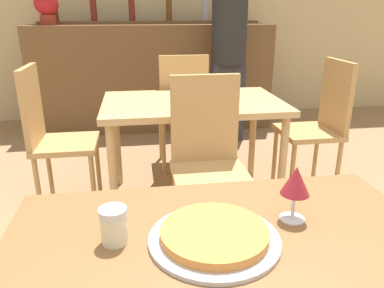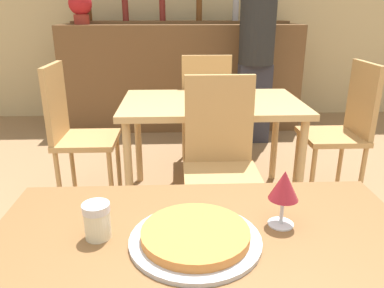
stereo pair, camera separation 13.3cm
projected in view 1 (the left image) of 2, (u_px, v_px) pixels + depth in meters
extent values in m
cube|color=#D1B784|center=(149.00, 0.00, 4.40)|extent=(8.00, 0.05, 2.80)
cube|color=brown|center=(232.00, 273.00, 0.86)|extent=(1.12, 0.86, 0.04)
cylinder|color=brown|center=(334.00, 276.00, 1.40)|extent=(0.05, 0.05, 0.70)
cube|color=tan|center=(193.00, 103.00, 2.50)|extent=(1.19, 0.75, 0.04)
cylinder|color=tan|center=(113.00, 177.00, 2.25)|extent=(0.05, 0.05, 0.68)
cylinder|color=tan|center=(282.00, 167.00, 2.40)|extent=(0.05, 0.05, 0.68)
cylinder|color=tan|center=(117.00, 142.00, 2.84)|extent=(0.05, 0.05, 0.68)
cylinder|color=tan|center=(253.00, 136.00, 2.99)|extent=(0.05, 0.05, 0.68)
cube|color=brown|center=(153.00, 77.00, 4.21)|extent=(2.60, 0.56, 1.14)
cube|color=brown|center=(151.00, 22.00, 4.15)|extent=(2.39, 0.24, 0.03)
cylinder|color=#5B3314|center=(54.00, 6.00, 3.95)|extent=(0.08, 0.08, 0.31)
cylinder|color=maroon|center=(93.00, 9.00, 4.01)|extent=(0.07, 0.07, 0.24)
cylinder|color=maroon|center=(132.00, 7.00, 4.06)|extent=(0.07, 0.07, 0.29)
cylinder|color=#5B3314|center=(169.00, 8.00, 4.12)|extent=(0.07, 0.07, 0.26)
cylinder|color=#9999A3|center=(205.00, 6.00, 4.17)|extent=(0.07, 0.07, 0.31)
cylinder|color=maroon|center=(240.00, 10.00, 4.24)|extent=(0.08, 0.08, 0.24)
cube|color=tan|center=(210.00, 175.00, 2.00)|extent=(0.40, 0.40, 0.04)
cube|color=tan|center=(205.00, 119.00, 2.08)|extent=(0.38, 0.04, 0.49)
cylinder|color=tan|center=(183.00, 234.00, 1.90)|extent=(0.03, 0.03, 0.44)
cylinder|color=tan|center=(248.00, 229.00, 1.94)|extent=(0.03, 0.03, 0.44)
cylinder|color=tan|center=(176.00, 202.00, 2.21)|extent=(0.03, 0.03, 0.44)
cylinder|color=tan|center=(232.00, 198.00, 2.26)|extent=(0.03, 0.03, 0.44)
cube|color=tan|center=(182.00, 114.00, 3.16)|extent=(0.40, 0.40, 0.04)
cube|color=tan|center=(184.00, 87.00, 2.91)|extent=(0.38, 0.04, 0.49)
cylinder|color=tan|center=(198.00, 134.00, 3.43)|extent=(0.03, 0.03, 0.44)
cylinder|color=tan|center=(161.00, 135.00, 3.38)|extent=(0.03, 0.03, 0.44)
cylinder|color=tan|center=(205.00, 146.00, 3.11)|extent=(0.03, 0.03, 0.44)
cylinder|color=tan|center=(164.00, 148.00, 3.06)|extent=(0.03, 0.03, 0.44)
cube|color=tan|center=(66.00, 144.00, 2.46)|extent=(0.40, 0.40, 0.04)
cube|color=tan|center=(31.00, 106.00, 2.35)|extent=(0.04, 0.38, 0.49)
cylinder|color=tan|center=(93.00, 186.00, 2.41)|extent=(0.03, 0.03, 0.44)
cylinder|color=tan|center=(98.00, 166.00, 2.73)|extent=(0.03, 0.03, 0.44)
cylinder|color=tan|center=(38.00, 190.00, 2.36)|extent=(0.03, 0.03, 0.44)
cylinder|color=tan|center=(49.00, 168.00, 2.68)|extent=(0.03, 0.03, 0.44)
cube|color=tan|center=(308.00, 132.00, 2.70)|extent=(0.40, 0.40, 0.04)
cube|color=tan|center=(336.00, 95.00, 2.63)|extent=(0.04, 0.38, 0.49)
cylinder|color=tan|center=(275.00, 155.00, 2.91)|extent=(0.03, 0.03, 0.44)
cylinder|color=tan|center=(292.00, 173.00, 2.60)|extent=(0.03, 0.03, 0.44)
cylinder|color=tan|center=(316.00, 153.00, 2.96)|extent=(0.03, 0.03, 0.44)
cylinder|color=tan|center=(338.00, 170.00, 2.65)|extent=(0.03, 0.03, 0.44)
cylinder|color=#B7B7BC|center=(214.00, 239.00, 0.94)|extent=(0.33, 0.33, 0.01)
cylinder|color=#CC7A38|center=(214.00, 233.00, 0.94)|extent=(0.27, 0.27, 0.02)
cylinder|color=beige|center=(114.00, 229.00, 0.93)|extent=(0.07, 0.07, 0.07)
cylinder|color=silver|center=(113.00, 212.00, 0.91)|extent=(0.07, 0.07, 0.02)
cube|color=#2D2D38|center=(227.00, 102.00, 3.84)|extent=(0.32, 0.18, 0.79)
cylinder|color=#262626|center=(229.00, 29.00, 3.59)|extent=(0.34, 0.34, 0.66)
cylinder|color=silver|center=(292.00, 218.00, 1.04)|extent=(0.07, 0.07, 0.00)
cylinder|color=silver|center=(293.00, 206.00, 1.03)|extent=(0.01, 0.01, 0.07)
cone|color=maroon|center=(296.00, 181.00, 1.00)|extent=(0.08, 0.08, 0.08)
cylinder|color=maroon|center=(48.00, 20.00, 3.81)|extent=(0.16, 0.16, 0.10)
sphere|color=red|center=(46.00, 3.00, 3.76)|extent=(0.24, 0.24, 0.24)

